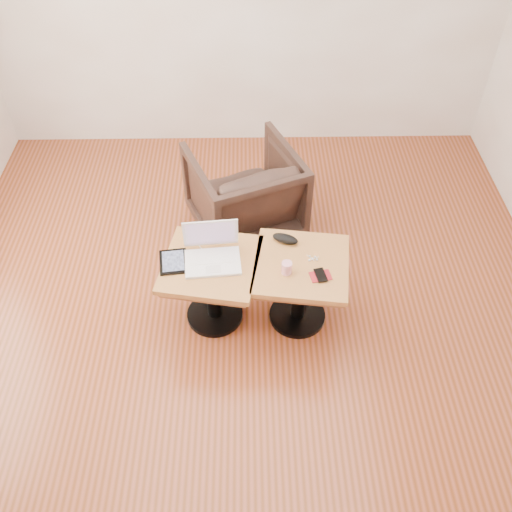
{
  "coord_description": "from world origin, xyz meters",
  "views": [
    {
      "loc": [
        0.02,
        -2.58,
        3.19
      ],
      "look_at": [
        0.06,
        -0.01,
        0.6
      ],
      "focal_mm": 40.0,
      "sensor_mm": 36.0,
      "label": 1
    }
  ],
  "objects_px": {
    "side_table_left": "(212,276)",
    "side_table_right": "(300,278)",
    "laptop": "(212,253)",
    "striped_cup": "(287,268)",
    "armchair": "(245,192)"
  },
  "relations": [
    {
      "from": "side_table_right",
      "to": "armchair",
      "type": "relative_size",
      "value": 0.85
    },
    {
      "from": "striped_cup",
      "to": "armchair",
      "type": "relative_size",
      "value": 0.11
    },
    {
      "from": "side_table_right",
      "to": "armchair",
      "type": "distance_m",
      "value": 1.03
    },
    {
      "from": "side_table_left",
      "to": "armchair",
      "type": "xyz_separation_m",
      "value": [
        0.22,
        0.94,
        -0.05
      ]
    },
    {
      "from": "laptop",
      "to": "side_table_left",
      "type": "bearing_deg",
      "value": -111.99
    },
    {
      "from": "laptop",
      "to": "armchair",
      "type": "bearing_deg",
      "value": 71.96
    },
    {
      "from": "side_table_left",
      "to": "side_table_right",
      "type": "xyz_separation_m",
      "value": [
        0.59,
        -0.02,
        0.0
      ]
    },
    {
      "from": "laptop",
      "to": "armchair",
      "type": "distance_m",
      "value": 0.96
    },
    {
      "from": "side_table_left",
      "to": "armchair",
      "type": "distance_m",
      "value": 0.97
    },
    {
      "from": "armchair",
      "to": "side_table_left",
      "type": "bearing_deg",
      "value": 54.53
    },
    {
      "from": "laptop",
      "to": "striped_cup",
      "type": "bearing_deg",
      "value": -20.83
    },
    {
      "from": "laptop",
      "to": "side_table_right",
      "type": "bearing_deg",
      "value": -10.33
    },
    {
      "from": "side_table_right",
      "to": "striped_cup",
      "type": "bearing_deg",
      "value": -133.33
    },
    {
      "from": "laptop",
      "to": "armchair",
      "type": "relative_size",
      "value": 0.47
    },
    {
      "from": "laptop",
      "to": "striped_cup",
      "type": "relative_size",
      "value": 4.4
    }
  ]
}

